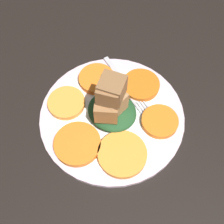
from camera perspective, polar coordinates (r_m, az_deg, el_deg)
table_slab at (r=61.08cm, az=0.00°, el=-1.44°), size 120.00×120.00×2.00cm
plate at (r=59.74cm, az=0.00°, el=-0.75°), size 30.59×30.59×1.05cm
carrot_slice_0 at (r=63.62cm, az=-3.12°, el=6.75°), size 8.11×8.11×1.25cm
carrot_slice_1 at (r=60.74cm, az=-9.25°, el=1.85°), size 7.97×7.97×1.25cm
carrot_slice_2 at (r=55.99cm, az=-7.04°, el=-6.42°), size 9.33×9.33×1.25cm
carrot_slice_3 at (r=54.79cm, az=2.10°, el=-8.53°), size 9.61×9.61×1.25cm
carrot_slice_4 at (r=58.56cm, az=9.68°, el=-1.89°), size 7.61×7.61×1.25cm
carrot_slice_5 at (r=62.87cm, az=5.89°, el=5.49°), size 8.29×8.29×1.25cm
center_pile at (r=55.07cm, az=-0.27°, el=1.59°), size 10.44×9.54×11.79cm
fork at (r=62.67cm, az=3.31°, el=4.87°), size 18.44×9.13×0.40cm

